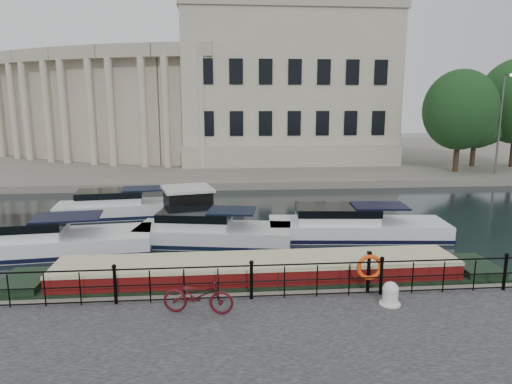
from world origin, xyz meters
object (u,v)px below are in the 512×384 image
(bicycle, at_px, (198,295))
(life_ring_post, at_px, (369,268))
(narrowboat, at_px, (259,283))
(mooring_bollard, at_px, (390,294))
(harbour_hut, at_px, (188,210))

(bicycle, relative_size, life_ring_post, 1.49)
(narrowboat, bearing_deg, mooring_bollard, -33.90)
(mooring_bollard, relative_size, narrowboat, 0.04)
(bicycle, xyz_separation_m, narrowboat, (1.93, 2.47, -0.71))
(life_ring_post, bearing_deg, mooring_bollard, -65.20)
(mooring_bollard, distance_m, harbour_hut, 12.79)
(mooring_bollard, distance_m, life_ring_post, 1.03)
(bicycle, distance_m, harbour_hut, 11.10)
(narrowboat, relative_size, harbour_hut, 4.35)
(life_ring_post, xyz_separation_m, narrowboat, (-3.27, 1.59, -1.02))
(harbour_hut, bearing_deg, life_ring_post, -72.81)
(bicycle, bearing_deg, narrowboat, -27.46)
(bicycle, bearing_deg, mooring_bollard, -78.81)
(narrowboat, xyz_separation_m, harbour_hut, (-2.89, 8.59, 0.59))
(life_ring_post, distance_m, harbour_hut, 11.90)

